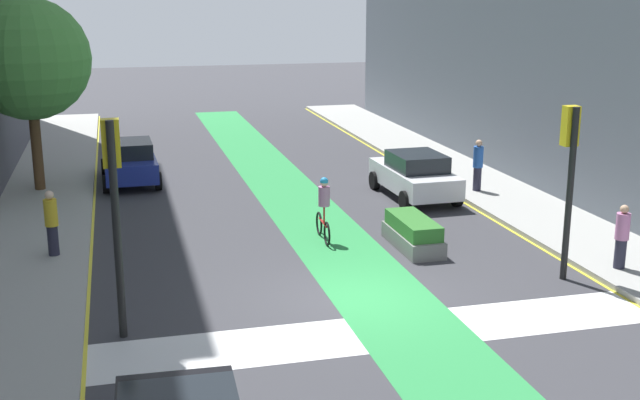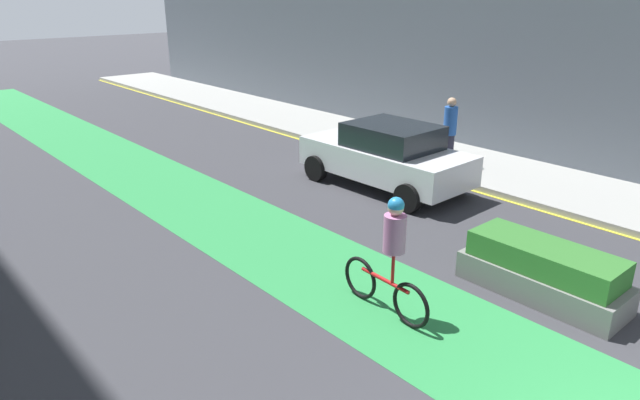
{
  "view_description": "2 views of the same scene",
  "coord_description": "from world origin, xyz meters",
  "views": [
    {
      "loc": [
        -5.11,
        -16.54,
        6.84
      ],
      "look_at": [
        0.52,
        5.35,
        0.94
      ],
      "focal_mm": 45.12,
      "sensor_mm": 36.0,
      "label": 1
    },
    {
      "loc": [
        -5.2,
        -0.48,
        4.52
      ],
      "look_at": [
        0.81,
        6.4,
        1.13
      ],
      "focal_mm": 31.99,
      "sensor_mm": 36.0,
      "label": 2
    }
  ],
  "objects": [
    {
      "name": "median_planter",
      "position": [
        2.59,
        3.18,
        0.4
      ],
      "size": [
        0.96,
        2.53,
        0.85
      ],
      "color": "slate",
      "rests_on": "ground_plane"
    },
    {
      "name": "ground_plane",
      "position": [
        0.0,
        0.0,
        0.0
      ],
      "size": [
        120.0,
        120.0,
        0.0
      ],
      "primitive_type": "plane",
      "color": "#38383D"
    },
    {
      "name": "street_tree_near",
      "position": [
        -7.78,
        12.19,
        4.62
      ],
      "size": [
        4.1,
        4.1,
        6.53
      ],
      "color": "brown",
      "rests_on": "sidewalk_left"
    },
    {
      "name": "pedestrian_sidewalk_left_a",
      "position": [
        -6.87,
        4.51,
        1.03
      ],
      "size": [
        0.34,
        0.34,
        1.73
      ],
      "color": "#262638",
      "rests_on": "sidewalk_left"
    },
    {
      "name": "crosswalk_band",
      "position": [
        0.0,
        -2.0,
        0.0
      ],
      "size": [
        12.0,
        1.8,
        0.01
      ],
      "primitive_type": "cube",
      "color": "silver",
      "rests_on": "ground_plane"
    },
    {
      "name": "pedestrian_sidewalk_right_b",
      "position": [
        6.82,
        -0.06,
        0.97
      ],
      "size": [
        0.34,
        0.34,
        1.62
      ],
      "color": "#262638",
      "rests_on": "sidewalk_right"
    },
    {
      "name": "bike_lane_paint",
      "position": [
        0.59,
        0.0,
        0.0
      ],
      "size": [
        2.4,
        60.0,
        0.01
      ],
      "primitive_type": "cube",
      "color": "#2D8C47",
      "rests_on": "ground_plane"
    },
    {
      "name": "cyclist_in_lane",
      "position": [
        0.38,
        4.38,
        0.97
      ],
      "size": [
        0.32,
        1.73,
        1.86
      ],
      "color": "black",
      "rests_on": "ground_plane"
    },
    {
      "name": "car_blue_left_far",
      "position": [
        -4.69,
        13.05,
        0.8
      ],
      "size": [
        2.09,
        4.24,
        1.57
      ],
      "color": "navy",
      "rests_on": "ground_plane"
    },
    {
      "name": "traffic_signal_near_left",
      "position": [
        -5.22,
        -0.74,
        3.11
      ],
      "size": [
        0.35,
        0.52,
        4.45
      ],
      "color": "black",
      "rests_on": "ground_plane"
    },
    {
      "name": "car_white_right_far",
      "position": [
        4.61,
        8.34,
        0.8
      ],
      "size": [
        2.1,
        4.24,
        1.57
      ],
      "color": "silver",
      "rests_on": "ground_plane"
    },
    {
      "name": "sidewalk_left",
      "position": [
        -7.5,
        0.0,
        0.07
      ],
      "size": [
        3.0,
        60.0,
        0.15
      ],
      "primitive_type": "cube",
      "color": "#9E9E99",
      "rests_on": "ground_plane"
    },
    {
      "name": "curb_stripe_right",
      "position": [
        6.0,
        0.0,
        0.01
      ],
      "size": [
        0.16,
        60.0,
        0.01
      ],
      "primitive_type": "cube",
      "color": "yellow",
      "rests_on": "ground_plane"
    },
    {
      "name": "pedestrian_sidewalk_right_a",
      "position": [
        6.85,
        8.2,
        1.06
      ],
      "size": [
        0.34,
        0.34,
        1.78
      ],
      "color": "#262638",
      "rests_on": "sidewalk_right"
    },
    {
      "name": "traffic_signal_near_right",
      "position": [
        5.28,
        0.07,
        2.96
      ],
      "size": [
        0.35,
        0.52,
        4.23
      ],
      "color": "black",
      "rests_on": "ground_plane"
    },
    {
      "name": "curb_stripe_left",
      "position": [
        -6.0,
        0.0,
        0.01
      ],
      "size": [
        0.16,
        60.0,
        0.01
      ],
      "primitive_type": "cube",
      "color": "yellow",
      "rests_on": "ground_plane"
    }
  ]
}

